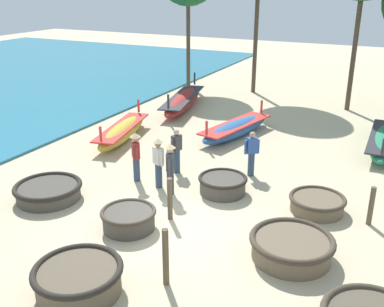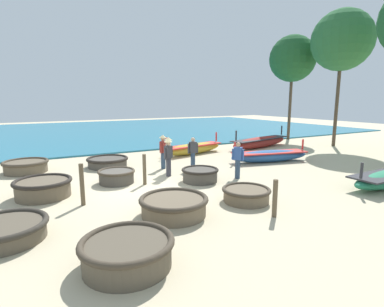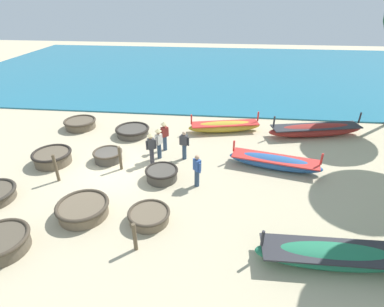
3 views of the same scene
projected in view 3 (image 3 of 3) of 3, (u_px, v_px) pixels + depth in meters
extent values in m
plane|color=#C6B793|center=(114.00, 169.00, 14.76)|extent=(80.00, 80.00, 0.00)
cube|color=teal|center=(214.00, 69.00, 33.09)|extent=(28.00, 52.00, 0.10)
cylinder|color=brown|center=(53.00, 158.00, 15.19)|extent=(1.79, 1.79, 0.57)
torus|color=#28231E|center=(51.00, 153.00, 15.05)|extent=(1.93, 1.93, 0.14)
cylinder|color=brown|center=(149.00, 217.00, 11.37)|extent=(1.50, 1.50, 0.41)
torus|color=#42382B|center=(149.00, 213.00, 11.27)|extent=(1.62, 1.62, 0.12)
cylinder|color=#4C473F|center=(162.00, 175.00, 13.88)|extent=(1.42, 1.42, 0.49)
torus|color=#28231E|center=(162.00, 170.00, 13.77)|extent=(1.54, 1.54, 0.11)
cylinder|color=#4C473F|center=(133.00, 132.00, 18.17)|extent=(1.90, 1.90, 0.41)
torus|color=#28231E|center=(132.00, 129.00, 18.07)|extent=(2.05, 2.05, 0.15)
cylinder|color=brown|center=(80.00, 124.00, 19.09)|extent=(1.84, 1.84, 0.49)
torus|color=#42382B|center=(80.00, 121.00, 18.98)|extent=(1.99, 1.99, 0.15)
cylinder|color=#4C473F|center=(108.00, 156.00, 15.42)|extent=(1.39, 1.39, 0.49)
torus|color=#42382B|center=(107.00, 152.00, 15.31)|extent=(1.50, 1.50, 0.11)
cylinder|color=brown|center=(1.00, 244.00, 10.07)|extent=(1.79, 1.79, 0.53)
cylinder|color=brown|center=(83.00, 210.00, 11.66)|extent=(1.89, 1.89, 0.49)
torus|color=#42382B|center=(82.00, 205.00, 11.54)|extent=(2.04, 2.04, 0.15)
ellipsoid|color=#285693|center=(274.00, 162.00, 14.75)|extent=(1.96, 4.61, 0.64)
cube|color=red|center=(275.00, 159.00, 14.65)|extent=(1.92, 4.27, 0.06)
cylinder|color=red|center=(322.00, 159.00, 13.89)|extent=(0.10, 0.10, 0.57)
cylinder|color=red|center=(234.00, 146.00, 15.07)|extent=(0.10, 0.10, 0.57)
ellipsoid|color=maroon|center=(315.00, 130.00, 17.97)|extent=(2.30, 5.88, 0.76)
cube|color=#2D2D33|center=(316.00, 126.00, 17.85)|extent=(2.23, 5.44, 0.06)
cylinder|color=#2D2D33|center=(360.00, 118.00, 17.92)|extent=(0.10, 0.10, 0.68)
cylinder|color=#2D2D33|center=(274.00, 122.00, 17.38)|extent=(0.10, 0.10, 0.68)
ellipsoid|color=#237551|center=(333.00, 256.00, 9.56)|extent=(1.19, 4.97, 0.64)
cube|color=#2D2D33|center=(334.00, 251.00, 9.46)|extent=(1.23, 4.57, 0.06)
cylinder|color=#2D2D33|center=(263.00, 238.00, 9.47)|extent=(0.10, 0.10, 0.57)
ellipsoid|color=gold|center=(225.00, 127.00, 18.54)|extent=(1.88, 4.60, 0.67)
cube|color=red|center=(225.00, 123.00, 18.44)|extent=(1.84, 4.25, 0.06)
cylinder|color=red|center=(258.00, 116.00, 18.48)|extent=(0.10, 0.10, 0.60)
cylinder|color=red|center=(191.00, 119.00, 18.05)|extent=(0.10, 0.10, 0.60)
cylinder|color=#2D425B|center=(184.00, 152.00, 15.51)|extent=(0.22, 0.22, 0.82)
cube|color=#3D3D42|center=(184.00, 140.00, 15.18)|extent=(0.28, 0.38, 0.54)
sphere|color=#DBB28E|center=(184.00, 133.00, 15.00)|extent=(0.20, 0.20, 0.20)
cylinder|color=#3D3D42|center=(180.00, 140.00, 15.26)|extent=(0.09, 0.09, 0.48)
cylinder|color=#3D3D42|center=(188.00, 141.00, 15.15)|extent=(0.09, 0.09, 0.48)
cylinder|color=#383842|center=(152.00, 156.00, 15.12)|extent=(0.22, 0.22, 0.82)
cube|color=#3D3D42|center=(151.00, 144.00, 14.80)|extent=(0.34, 0.40, 0.54)
sphere|color=#DBB28E|center=(151.00, 137.00, 14.62)|extent=(0.20, 0.20, 0.20)
cylinder|color=#3D3D42|center=(147.00, 145.00, 14.76)|extent=(0.09, 0.09, 0.48)
cylinder|color=#3D3D42|center=(155.00, 144.00, 14.88)|extent=(0.09, 0.09, 0.48)
cone|color=#D1BC84|center=(150.00, 135.00, 14.55)|extent=(0.36, 0.36, 0.14)
cylinder|color=#2D425B|center=(159.00, 151.00, 15.59)|extent=(0.22, 0.22, 0.82)
cube|color=silver|center=(159.00, 139.00, 15.27)|extent=(0.40, 0.36, 0.54)
sphere|color=#A37556|center=(158.00, 132.00, 15.09)|extent=(0.20, 0.20, 0.20)
cylinder|color=silver|center=(161.00, 138.00, 15.45)|extent=(0.09, 0.09, 0.48)
cylinder|color=silver|center=(156.00, 142.00, 15.13)|extent=(0.09, 0.09, 0.48)
cone|color=#D1BC84|center=(158.00, 130.00, 15.02)|extent=(0.36, 0.36, 0.14)
cylinder|color=#2D425B|center=(197.00, 178.00, 13.35)|extent=(0.22, 0.22, 0.82)
cube|color=#33569E|center=(197.00, 165.00, 13.02)|extent=(0.40, 0.38, 0.54)
sphere|color=tan|center=(197.00, 157.00, 12.84)|extent=(0.20, 0.20, 0.20)
cylinder|color=#33569E|center=(194.00, 164.00, 13.21)|extent=(0.09, 0.09, 0.48)
cylinder|color=#33569E|center=(200.00, 168.00, 12.88)|extent=(0.09, 0.09, 0.48)
cylinder|color=#2D425B|center=(165.00, 143.00, 16.38)|extent=(0.22, 0.22, 0.82)
cube|color=maroon|center=(164.00, 132.00, 16.05)|extent=(0.39, 0.40, 0.54)
sphere|color=tan|center=(164.00, 125.00, 15.87)|extent=(0.20, 0.20, 0.20)
cylinder|color=maroon|center=(168.00, 132.00, 16.19)|extent=(0.09, 0.09, 0.48)
cylinder|color=maroon|center=(161.00, 134.00, 15.96)|extent=(0.09, 0.09, 0.48)
cone|color=#D1BC84|center=(164.00, 123.00, 15.81)|extent=(0.36, 0.36, 0.14)
cylinder|color=brown|center=(120.00, 158.00, 14.50)|extent=(0.14, 0.14, 1.24)
cylinder|color=brown|center=(56.00, 168.00, 13.57)|extent=(0.14, 0.14, 1.37)
cylinder|color=brown|center=(135.00, 237.00, 9.96)|extent=(0.14, 0.14, 1.11)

